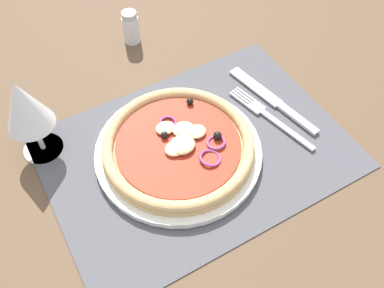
# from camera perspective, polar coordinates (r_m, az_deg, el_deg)

# --- Properties ---
(ground_plane) EXTENTS (1.90, 1.40, 0.02)m
(ground_plane) POSITION_cam_1_polar(r_m,az_deg,el_deg) (0.70, 0.62, -1.57)
(ground_plane) COLOR brown
(placemat) EXTENTS (0.47, 0.34, 0.00)m
(placemat) POSITION_cam_1_polar(r_m,az_deg,el_deg) (0.69, 0.63, -0.89)
(placemat) COLOR #4C4C51
(placemat) RESTS_ON ground_plane
(plate) EXTENTS (0.26, 0.26, 0.01)m
(plate) POSITION_cam_1_polar(r_m,az_deg,el_deg) (0.68, -1.83, -1.01)
(plate) COLOR silver
(plate) RESTS_ON placemat
(pizza) EXTENTS (0.24, 0.24, 0.03)m
(pizza) POSITION_cam_1_polar(r_m,az_deg,el_deg) (0.67, -1.82, -0.14)
(pizza) COLOR tan
(pizza) RESTS_ON plate
(fork) EXTENTS (0.06, 0.18, 0.00)m
(fork) POSITION_cam_1_polar(r_m,az_deg,el_deg) (0.74, 9.98, 3.85)
(fork) COLOR silver
(fork) RESTS_ON placemat
(knife) EXTENTS (0.05, 0.20, 0.01)m
(knife) POSITION_cam_1_polar(r_m,az_deg,el_deg) (0.77, 10.60, 5.96)
(knife) COLOR silver
(knife) RESTS_ON placemat
(wine_glass) EXTENTS (0.07, 0.07, 0.15)m
(wine_glass) POSITION_cam_1_polar(r_m,az_deg,el_deg) (0.66, -21.52, 4.61)
(wine_glass) COLOR silver
(wine_glass) RESTS_ON ground_plane
(pepper_shaker) EXTENTS (0.03, 0.03, 0.07)m
(pepper_shaker) POSITION_cam_1_polar(r_m,az_deg,el_deg) (0.87, -8.20, 15.18)
(pepper_shaker) COLOR silver
(pepper_shaker) RESTS_ON ground_plane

